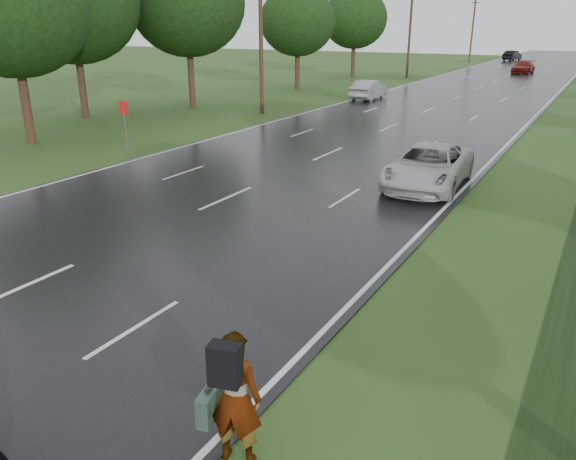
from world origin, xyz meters
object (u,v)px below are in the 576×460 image
(silver_sedan, at_px, (369,90))
(pedestrian, at_px, (233,396))
(white_pickup, at_px, (428,166))
(road_sign, at_px, (124,116))

(silver_sedan, bearing_deg, pedestrian, 107.80)
(pedestrian, distance_m, white_pickup, 14.79)
(pedestrian, bearing_deg, white_pickup, -96.79)
(road_sign, height_order, silver_sedan, road_sign)
(pedestrian, distance_m, silver_sedan, 39.35)
(white_pickup, xyz_separation_m, silver_sedan, (-11.30, 22.46, -0.01))
(road_sign, height_order, pedestrian, road_sign)
(white_pickup, bearing_deg, silver_sedan, 113.71)
(white_pickup, height_order, silver_sedan, white_pickup)
(pedestrian, height_order, silver_sedan, pedestrian)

